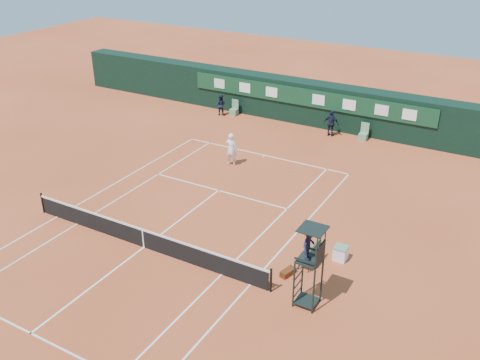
% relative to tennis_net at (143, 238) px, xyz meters
% --- Properties ---
extents(ground, '(90.00, 90.00, 0.00)m').
position_rel_tennis_net_xyz_m(ground, '(0.00, 0.00, -0.51)').
color(ground, '#BF542D').
rests_on(ground, ground).
extents(court_lines, '(11.05, 23.85, 0.01)m').
position_rel_tennis_net_xyz_m(court_lines, '(0.00, 0.00, -0.50)').
color(court_lines, white).
rests_on(court_lines, ground).
extents(tennis_net, '(12.90, 0.10, 1.10)m').
position_rel_tennis_net_xyz_m(tennis_net, '(0.00, 0.00, 0.00)').
color(tennis_net, black).
rests_on(tennis_net, ground).
extents(back_wall, '(40.00, 1.65, 3.00)m').
position_rel_tennis_net_xyz_m(back_wall, '(0.00, 18.74, 1.00)').
color(back_wall, black).
rests_on(back_wall, ground).
extents(linesman_chair_left, '(0.55, 0.50, 1.15)m').
position_rel_tennis_net_xyz_m(linesman_chair_left, '(-5.50, 17.48, -0.19)').
color(linesman_chair_left, '#598863').
rests_on(linesman_chair_left, ground).
extents(linesman_chair_right, '(0.55, 0.50, 1.15)m').
position_rel_tennis_net_xyz_m(linesman_chair_right, '(4.50, 17.48, -0.19)').
color(linesman_chair_right, '#5E8F6B').
rests_on(linesman_chair_right, ground).
extents(umpire_chair, '(0.96, 0.95, 3.42)m').
position_rel_tennis_net_xyz_m(umpire_chair, '(7.93, 0.02, 1.95)').
color(umpire_chair, black).
rests_on(umpire_chair, ground).
extents(player_bench, '(0.56, 1.20, 1.10)m').
position_rel_tennis_net_xyz_m(player_bench, '(7.09, 2.47, 0.09)').
color(player_bench, '#1A4227').
rests_on(player_bench, ground).
extents(tennis_bag, '(0.48, 0.77, 0.27)m').
position_rel_tennis_net_xyz_m(tennis_bag, '(6.53, 1.34, -0.37)').
color(tennis_bag, black).
rests_on(tennis_bag, ground).
extents(cooler, '(0.57, 0.57, 0.65)m').
position_rel_tennis_net_xyz_m(cooler, '(8.03, 3.49, -0.18)').
color(cooler, white).
rests_on(cooler, ground).
extents(tennis_ball, '(0.07, 0.07, 0.07)m').
position_rel_tennis_net_xyz_m(tennis_ball, '(2.79, 10.23, -0.47)').
color(tennis_ball, '#B4CF30').
rests_on(tennis_ball, ground).
extents(player, '(0.81, 0.61, 2.02)m').
position_rel_tennis_net_xyz_m(player, '(-1.12, 9.66, 0.50)').
color(player, white).
rests_on(player, ground).
extents(ball_kid_left, '(0.87, 0.74, 1.57)m').
position_rel_tennis_net_xyz_m(ball_kid_left, '(-6.37, 16.99, 0.28)').
color(ball_kid_left, black).
rests_on(ball_kid_left, ground).
extents(ball_kid_right, '(1.05, 0.45, 1.79)m').
position_rel_tennis_net_xyz_m(ball_kid_right, '(2.35, 17.05, 0.38)').
color(ball_kid_right, black).
rests_on(ball_kid_right, ground).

